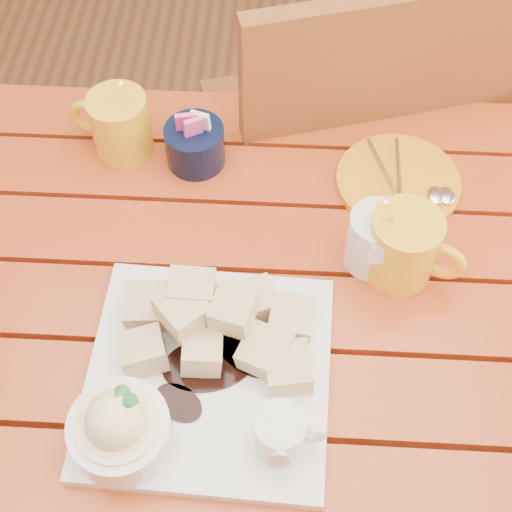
# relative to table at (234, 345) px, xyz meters

# --- Properties ---
(ground) EXTENTS (5.00, 5.00, 0.00)m
(ground) POSITION_rel_table_xyz_m (0.00, -0.00, -0.64)
(ground) COLOR brown
(ground) RESTS_ON ground
(table) EXTENTS (1.20, 0.79, 0.75)m
(table) POSITION_rel_table_xyz_m (0.00, 0.00, 0.00)
(table) COLOR #AB2B16
(table) RESTS_ON ground
(dessert_plate) EXTENTS (0.30, 0.30, 0.12)m
(dessert_plate) POSITION_rel_table_xyz_m (-0.04, -0.12, 0.14)
(dessert_plate) COLOR white
(dessert_plate) RESTS_ON table
(coffee_mug_left) EXTENTS (0.12, 0.09, 0.15)m
(coffee_mug_left) POSITION_rel_table_xyz_m (-0.18, 0.27, 0.16)
(coffee_mug_left) COLOR yellow
(coffee_mug_left) RESTS_ON table
(coffee_mug_right) EXTENTS (0.13, 0.09, 0.15)m
(coffee_mug_right) POSITION_rel_table_xyz_m (0.22, 0.07, 0.16)
(coffee_mug_right) COLOR yellow
(coffee_mug_right) RESTS_ON table
(cream_pitcher) EXTENTS (0.11, 0.09, 0.09)m
(cream_pitcher) POSITION_rel_table_xyz_m (0.18, 0.08, 0.15)
(cream_pitcher) COLOR white
(cream_pitcher) RESTS_ON table
(sugar_caddy) EXTENTS (0.09, 0.09, 0.09)m
(sugar_caddy) POSITION_rel_table_xyz_m (-0.07, 0.25, 0.14)
(sugar_caddy) COLOR black
(sugar_caddy) RESTS_ON table
(orange_saucer) EXTENTS (0.18, 0.18, 0.02)m
(orange_saucer) POSITION_rel_table_xyz_m (0.23, 0.22, 0.11)
(orange_saucer) COLOR orange
(orange_saucer) RESTS_ON table
(chair_far) EXTENTS (0.56, 0.56, 0.96)m
(chair_far) POSITION_rel_table_xyz_m (0.18, 0.48, -0.10)
(chair_far) COLOR brown
(chair_far) RESTS_ON ground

